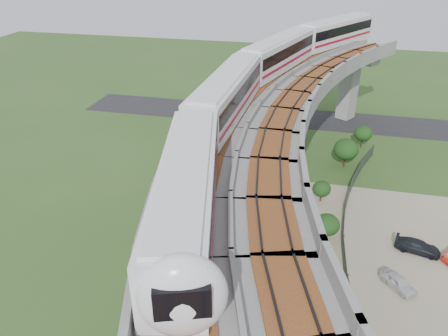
% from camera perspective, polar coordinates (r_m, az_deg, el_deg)
% --- Properties ---
extents(ground, '(160.00, 160.00, 0.00)m').
position_cam_1_polar(ground, '(39.69, 2.75, -8.76)').
color(ground, '#315120').
rests_on(ground, ground).
extents(dirt_lot, '(18.00, 26.00, 0.04)m').
position_cam_1_polar(dirt_lot, '(38.73, 23.49, -12.55)').
color(dirt_lot, gray).
rests_on(dirt_lot, ground).
extents(asphalt_road, '(60.00, 8.00, 0.03)m').
position_cam_1_polar(asphalt_road, '(66.01, 7.55, 6.67)').
color(asphalt_road, '#232326').
rests_on(asphalt_road, ground).
extents(viaduct, '(19.58, 73.98, 11.40)m').
position_cam_1_polar(viaduct, '(34.67, 9.34, 2.55)').
color(viaduct, '#99968E').
rests_on(viaduct, ground).
extents(metro_train, '(15.25, 60.66, 3.64)m').
position_cam_1_polar(metro_train, '(41.84, 6.69, 11.96)').
color(metro_train, white).
rests_on(metro_train, ground).
extents(fence, '(3.87, 38.73, 1.50)m').
position_cam_1_polar(fence, '(39.14, 17.15, -9.43)').
color(fence, '#2D382D').
rests_on(fence, ground).
extents(tree_0, '(2.27, 2.27, 2.90)m').
position_cam_1_polar(tree_0, '(57.54, 17.72, 4.33)').
color(tree_0, '#382314').
rests_on(tree_0, ground).
extents(tree_1, '(2.83, 2.83, 3.49)m').
position_cam_1_polar(tree_1, '(51.70, 15.66, 2.37)').
color(tree_1, '#382314').
rests_on(tree_1, ground).
extents(tree_2, '(1.84, 1.84, 2.26)m').
position_cam_1_polar(tree_2, '(44.66, 12.65, -2.66)').
color(tree_2, '#382314').
rests_on(tree_2, ground).
extents(tree_3, '(2.22, 2.22, 2.61)m').
position_cam_1_polar(tree_3, '(39.12, 13.30, -7.21)').
color(tree_3, '#382314').
rests_on(tree_3, ground).
extents(tree_4, '(3.12, 3.12, 3.64)m').
position_cam_1_polar(tree_4, '(30.43, 13.64, -17.74)').
color(tree_4, '#382314').
rests_on(tree_4, ground).
extents(car_white, '(2.88, 3.09, 1.03)m').
position_cam_1_polar(car_white, '(36.67, 21.80, -13.65)').
color(car_white, silver).
rests_on(car_white, dirt_lot).
extents(car_dark, '(3.90, 2.29, 1.06)m').
position_cam_1_polar(car_dark, '(40.87, 23.98, -9.35)').
color(car_dark, black).
rests_on(car_dark, dirt_lot).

